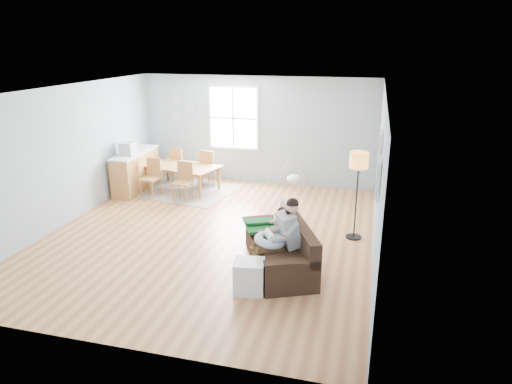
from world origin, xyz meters
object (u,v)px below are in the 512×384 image
(sofa, at_px, (282,251))
(counter, at_px, (136,171))
(dining_table, at_px, (182,178))
(chair_sw, at_px, (152,175))
(chair_nw, at_px, (179,163))
(baby_swing, at_px, (294,178))
(father, at_px, (279,235))
(floor_lamp, at_px, (359,168))
(chair_ne, at_px, (209,166))
(chair_se, at_px, (184,179))
(monitor, at_px, (128,149))
(storage_cube, at_px, (249,276))
(toddler, at_px, (276,225))

(sofa, xyz_separation_m, counter, (-4.28, 3.05, 0.21))
(dining_table, xyz_separation_m, chair_sw, (-0.52, -0.53, 0.19))
(chair_nw, height_order, baby_swing, chair_nw)
(dining_table, height_order, chair_sw, chair_sw)
(father, height_order, counter, father)
(father, height_order, chair_sw, father)
(father, xyz_separation_m, counter, (-4.28, 3.35, -0.18))
(baby_swing, bearing_deg, floor_lamp, -56.35)
(father, height_order, chair_ne, father)
(father, xyz_separation_m, chair_se, (-2.84, 2.94, -0.16))
(monitor, relative_size, baby_swing, 0.37)
(monitor, bearing_deg, chair_sw, 4.81)
(storage_cube, distance_m, chair_ne, 5.29)
(counter, xyz_separation_m, baby_swing, (3.79, 0.72, -0.11))
(chair_ne, bearing_deg, monitor, -145.30)
(storage_cube, bearing_deg, chair_ne, 116.26)
(chair_se, relative_size, counter, 0.51)
(toddler, height_order, monitor, monitor)
(chair_sw, height_order, baby_swing, chair_sw)
(floor_lamp, xyz_separation_m, chair_se, (-3.91, 1.20, -0.86))
(father, relative_size, chair_sw, 1.41)
(chair_nw, bearing_deg, chair_sw, -98.13)
(storage_cube, bearing_deg, counter, 134.99)
(chair_sw, xyz_separation_m, chair_nw, (0.17, 1.19, 0.00))
(floor_lamp, xyz_separation_m, dining_table, (-4.25, 1.86, -1.05))
(sofa, distance_m, counter, 5.26)
(storage_cube, height_order, counter, counter)
(monitor, bearing_deg, dining_table, 28.25)
(chair_sw, xyz_separation_m, baby_swing, (3.22, 1.00, -0.13))
(chair_se, height_order, baby_swing, chair_se)
(chair_ne, height_order, counter, counter)
(toddler, relative_size, floor_lamp, 0.46)
(chair_se, height_order, counter, counter)
(chair_se, bearing_deg, chair_sw, 171.42)
(chair_ne, xyz_separation_m, monitor, (-1.59, -1.10, 0.59))
(father, xyz_separation_m, toddler, (-0.14, 0.43, -0.01))
(chair_ne, distance_m, baby_swing, 2.18)
(dining_table, bearing_deg, chair_ne, 59.19)
(father, xyz_separation_m, chair_nw, (-3.53, 4.26, -0.16))
(chair_sw, bearing_deg, dining_table, 45.39)
(floor_lamp, height_order, storage_cube, floor_lamp)
(dining_table, height_order, counter, counter)
(dining_table, bearing_deg, baby_swing, 23.75)
(sofa, distance_m, chair_ne, 4.67)
(toddler, bearing_deg, chair_nw, 131.52)
(chair_nw, xyz_separation_m, counter, (-0.75, -0.91, -0.02))
(father, relative_size, chair_ne, 1.36)
(sofa, bearing_deg, baby_swing, 97.28)
(father, relative_size, baby_swing, 1.43)
(toddler, bearing_deg, chair_se, 137.13)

